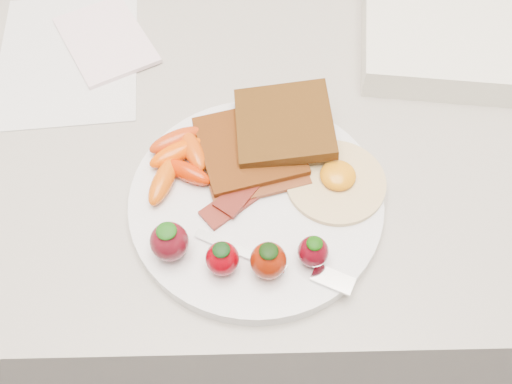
{
  "coord_description": "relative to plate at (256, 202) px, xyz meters",
  "views": [
    {
      "loc": [
        -0.0,
        1.24,
        1.43
      ],
      "look_at": [
        0.0,
        1.56,
        0.93
      ],
      "focal_mm": 40.0,
      "sensor_mm": 36.0,
      "label": 1
    }
  ],
  "objects": [
    {
      "name": "appliance",
      "position": [
        0.29,
        0.25,
        0.01
      ],
      "size": [
        0.31,
        0.26,
        0.04
      ],
      "primitive_type": "cube",
      "rotation": [
        0.0,
        0.0,
        -0.13
      ],
      "color": "silver",
      "rests_on": "counter"
    },
    {
      "name": "fork",
      "position": [
        0.02,
        -0.08,
        0.01
      ],
      "size": [
        0.16,
        0.08,
        0.0
      ],
      "color": "white",
      "rests_on": "plate"
    },
    {
      "name": "strawberries",
      "position": [
        -0.02,
        -0.07,
        0.03
      ],
      "size": [
        0.17,
        0.06,
        0.05
      ],
      "color": "#540B14",
      "rests_on": "plate"
    },
    {
      "name": "toast_upper",
      "position": [
        0.03,
        0.08,
        0.03
      ],
      "size": [
        0.11,
        0.11,
        0.02
      ],
      "primitive_type": "cube",
      "rotation": [
        0.0,
        -0.1,
        0.05
      ],
      "color": "black",
      "rests_on": "toast_lower"
    },
    {
      "name": "paper_sheet",
      "position": [
        -0.24,
        0.23,
        -0.01
      ],
      "size": [
        0.2,
        0.25,
        0.0
      ],
      "primitive_type": "cube",
      "rotation": [
        0.0,
        0.0,
        0.08
      ],
      "color": "silver",
      "rests_on": "counter"
    },
    {
      "name": "baby_carrots",
      "position": [
        -0.08,
        0.05,
        0.02
      ],
      "size": [
        0.08,
        0.11,
        0.02
      ],
      "color": "#E44800",
      "rests_on": "plate"
    },
    {
      "name": "fried_egg",
      "position": [
        0.09,
        0.02,
        0.01
      ],
      "size": [
        0.12,
        0.12,
        0.02
      ],
      "color": "beige",
      "rests_on": "plate"
    },
    {
      "name": "counter",
      "position": [
        -0.0,
        0.14,
        -0.46
      ],
      "size": [
        2.0,
        0.6,
        0.9
      ],
      "primitive_type": "cube",
      "color": "gray",
      "rests_on": "ground"
    },
    {
      "name": "notepad",
      "position": [
        -0.19,
        0.26,
        -0.0
      ],
      "size": [
        0.15,
        0.17,
        0.01
      ],
      "primitive_type": "cube",
      "rotation": [
        0.0,
        0.0,
        0.49
      ],
      "color": "silver",
      "rests_on": "paper_sheet"
    },
    {
      "name": "toast_lower",
      "position": [
        -0.01,
        0.06,
        0.02
      ],
      "size": [
        0.13,
        0.13,
        0.01
      ],
      "primitive_type": "cube",
      "rotation": [
        0.0,
        0.0,
        0.26
      ],
      "color": "#461E09",
      "rests_on": "plate"
    },
    {
      "name": "bacon_strips",
      "position": [
        -0.0,
        0.01,
        0.01
      ],
      "size": [
        0.12,
        0.11,
        0.01
      ],
      "color": "#4A1012",
      "rests_on": "plate"
    },
    {
      "name": "plate",
      "position": [
        0.0,
        0.0,
        0.0
      ],
      "size": [
        0.27,
        0.27,
        0.02
      ],
      "primitive_type": "cylinder",
      "color": "silver",
      "rests_on": "counter"
    }
  ]
}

